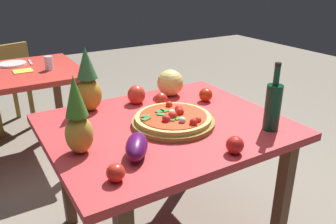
{
  "coord_description": "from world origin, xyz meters",
  "views": [
    {
      "loc": [
        -0.8,
        -1.35,
        1.46
      ],
      "look_at": [
        0.02,
        0.02,
        0.8
      ],
      "focal_mm": 36.54,
      "sensor_mm": 36.0,
      "label": 1
    }
  ],
  "objects_px": {
    "display_table": "(165,139)",
    "dinner_plate": "(12,64)",
    "bell_pepper": "(136,95)",
    "dining_chair": "(6,82)",
    "tomato_beside_pepper": "(116,173)",
    "wine_bottle": "(273,106)",
    "tomato_at_corner": "(161,99)",
    "drinking_glass_water": "(49,63)",
    "napkin_folded": "(23,71)",
    "pineapple_left": "(78,120)",
    "melon": "(170,83)",
    "knife_utensil": "(30,62)",
    "eggplant": "(137,146)",
    "pizza": "(174,117)",
    "pineapple_right": "(88,83)",
    "tomato_by_bottle": "(235,145)",
    "background_table": "(17,85)",
    "pizza_board": "(173,122)",
    "tomato_near_board": "(206,95)"
  },
  "relations": [
    {
      "from": "display_table",
      "to": "tomato_near_board",
      "type": "xyz_separation_m",
      "value": [
        0.36,
        0.15,
        0.13
      ]
    },
    {
      "from": "pineapple_right",
      "to": "tomato_at_corner",
      "type": "distance_m",
      "value": 0.41
    },
    {
      "from": "pizza",
      "to": "tomato_at_corner",
      "type": "height_order",
      "value": "pizza"
    },
    {
      "from": "display_table",
      "to": "dinner_plate",
      "type": "distance_m",
      "value": 1.7
    },
    {
      "from": "knife_utensil",
      "to": "drinking_glass_water",
      "type": "bearing_deg",
      "value": -71.69
    },
    {
      "from": "tomato_beside_pepper",
      "to": "wine_bottle",
      "type": "bearing_deg",
      "value": 1.68
    },
    {
      "from": "dining_chair",
      "to": "pineapple_left",
      "type": "height_order",
      "value": "pineapple_left"
    },
    {
      "from": "tomato_by_bottle",
      "to": "tomato_beside_pepper",
      "type": "height_order",
      "value": "tomato_by_bottle"
    },
    {
      "from": "dining_chair",
      "to": "pineapple_right",
      "type": "height_order",
      "value": "pineapple_right"
    },
    {
      "from": "background_table",
      "to": "pizza_board",
      "type": "xyz_separation_m",
      "value": [
        0.52,
        -1.46,
        0.12
      ]
    },
    {
      "from": "pizza",
      "to": "tomato_near_board",
      "type": "bearing_deg",
      "value": 28.76
    },
    {
      "from": "bell_pepper",
      "to": "dining_chair",
      "type": "bearing_deg",
      "value": 106.44
    },
    {
      "from": "pizza",
      "to": "tomato_at_corner",
      "type": "bearing_deg",
      "value": 73.05
    },
    {
      "from": "knife_utensil",
      "to": "napkin_folded",
      "type": "xyz_separation_m",
      "value": [
        -0.1,
        -0.25,
        -0.0
      ]
    },
    {
      "from": "knife_utensil",
      "to": "napkin_folded",
      "type": "distance_m",
      "value": 0.27
    },
    {
      "from": "dining_chair",
      "to": "melon",
      "type": "height_order",
      "value": "melon"
    },
    {
      "from": "display_table",
      "to": "tomato_by_bottle",
      "type": "distance_m",
      "value": 0.44
    },
    {
      "from": "tomato_by_bottle",
      "to": "tomato_near_board",
      "type": "height_order",
      "value": "tomato_near_board"
    },
    {
      "from": "knife_utensil",
      "to": "napkin_folded",
      "type": "relative_size",
      "value": 1.29
    },
    {
      "from": "eggplant",
      "to": "knife_utensil",
      "type": "relative_size",
      "value": 1.11
    },
    {
      "from": "pineapple_left",
      "to": "tomato_by_bottle",
      "type": "bearing_deg",
      "value": -31.85
    },
    {
      "from": "pineapple_left",
      "to": "tomato_by_bottle",
      "type": "relative_size",
      "value": 4.44
    },
    {
      "from": "display_table",
      "to": "tomato_beside_pepper",
      "type": "distance_m",
      "value": 0.55
    },
    {
      "from": "wine_bottle",
      "to": "melon",
      "type": "bearing_deg",
      "value": 103.59
    },
    {
      "from": "napkin_folded",
      "to": "tomato_at_corner",
      "type": "bearing_deg",
      "value": -64.46
    },
    {
      "from": "pizza",
      "to": "drinking_glass_water",
      "type": "bearing_deg",
      "value": 101.85
    },
    {
      "from": "bell_pepper",
      "to": "eggplant",
      "type": "relative_size",
      "value": 0.56
    },
    {
      "from": "melon",
      "to": "tomato_by_bottle",
      "type": "bearing_deg",
      "value": -100.85
    },
    {
      "from": "pineapple_right",
      "to": "tomato_beside_pepper",
      "type": "height_order",
      "value": "pineapple_right"
    },
    {
      "from": "knife_utensil",
      "to": "tomato_beside_pepper",
      "type": "bearing_deg",
      "value": -89.19
    },
    {
      "from": "dinner_plate",
      "to": "background_table",
      "type": "bearing_deg",
      "value": -93.33
    },
    {
      "from": "tomato_by_bottle",
      "to": "dining_chair",
      "type": "bearing_deg",
      "value": 103.8
    },
    {
      "from": "pineapple_left",
      "to": "tomato_beside_pepper",
      "type": "distance_m",
      "value": 0.3
    },
    {
      "from": "tomato_beside_pepper",
      "to": "drinking_glass_water",
      "type": "bearing_deg",
      "value": 84.67
    },
    {
      "from": "pizza",
      "to": "tomato_beside_pepper",
      "type": "height_order",
      "value": "pizza"
    },
    {
      "from": "eggplant",
      "to": "tomato_at_corner",
      "type": "relative_size",
      "value": 2.75
    },
    {
      "from": "wine_bottle",
      "to": "tomato_at_corner",
      "type": "xyz_separation_m",
      "value": [
        -0.29,
        0.55,
        -0.09
      ]
    },
    {
      "from": "eggplant",
      "to": "tomato_beside_pepper",
      "type": "height_order",
      "value": "eggplant"
    },
    {
      "from": "pizza",
      "to": "melon",
      "type": "distance_m",
      "value": 0.44
    },
    {
      "from": "dinner_plate",
      "to": "pineapple_right",
      "type": "bearing_deg",
      "value": -80.12
    },
    {
      "from": "dining_chair",
      "to": "dinner_plate",
      "type": "distance_m",
      "value": 0.52
    },
    {
      "from": "drinking_glass_water",
      "to": "wine_bottle",
      "type": "bearing_deg",
      "value": -68.14
    },
    {
      "from": "tomato_near_board",
      "to": "tomato_at_corner",
      "type": "bearing_deg",
      "value": 162.33
    },
    {
      "from": "wine_bottle",
      "to": "melon",
      "type": "distance_m",
      "value": 0.69
    },
    {
      "from": "pizza",
      "to": "napkin_folded",
      "type": "xyz_separation_m",
      "value": [
        -0.47,
        1.42,
        -0.04
      ]
    },
    {
      "from": "tomato_at_corner",
      "to": "drinking_glass_water",
      "type": "height_order",
      "value": "drinking_glass_water"
    },
    {
      "from": "pineapple_left",
      "to": "tomato_beside_pepper",
      "type": "bearing_deg",
      "value": -81.22
    },
    {
      "from": "pineapple_right",
      "to": "drinking_glass_water",
      "type": "distance_m",
      "value": 0.96
    },
    {
      "from": "wine_bottle",
      "to": "dinner_plate",
      "type": "height_order",
      "value": "wine_bottle"
    },
    {
      "from": "pineapple_left",
      "to": "pineapple_right",
      "type": "distance_m",
      "value": 0.48
    }
  ]
}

